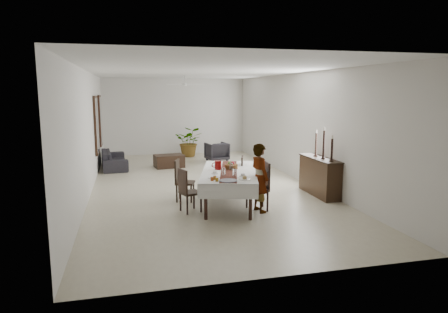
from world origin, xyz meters
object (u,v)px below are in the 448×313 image
woman (260,178)px  sideboard_body (319,177)px  sofa (114,159)px  dining_table_top (229,172)px  red_pitcher (218,165)px

woman → sideboard_body: bearing=-75.2°
woman → sofa: (-3.29, 6.14, -0.46)m
woman → sideboard_body: woman is taller
dining_table_top → red_pitcher: 0.34m
red_pitcher → dining_table_top: bearing=-46.1°
sideboard_body → sofa: bearing=135.9°
woman → dining_table_top: bearing=21.8°
sideboard_body → sofa: 7.34m
dining_table_top → sofa: (-2.78, 5.39, -0.46)m
red_pitcher → sofa: (-2.57, 5.17, -0.61)m
woman → sideboard_body: (1.98, 1.02, -0.29)m
sideboard_body → dining_table_top: bearing=-173.6°
dining_table_top → red_pitcher: size_ratio=12.00×
dining_table_top → sideboard_body: 2.52m
sofa → woman: bearing=-156.2°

